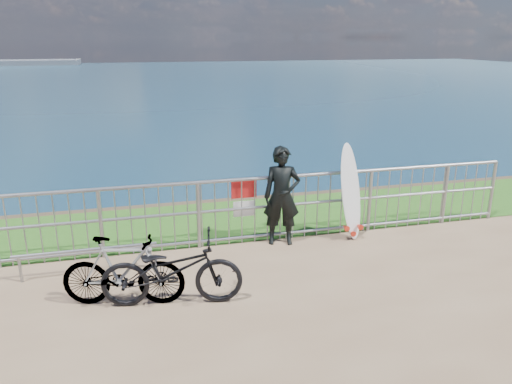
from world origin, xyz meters
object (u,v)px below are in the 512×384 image
object	(u,v)px
surfer	(282,196)
bicycle_near	(172,270)
bicycle_far	(123,271)
surfboard	(351,195)

from	to	relation	value
surfer	bicycle_near	distance (m)	2.50
bicycle_near	bicycle_far	bearing A→B (deg)	85.94
surfer	bicycle_near	world-z (taller)	surfer
bicycle_near	bicycle_far	xyz separation A→B (m)	(-0.60, 0.14, -0.00)
surfboard	bicycle_far	size ratio (longest dim) A/B	1.05
surfer	bicycle_near	bearing A→B (deg)	-126.91
bicycle_near	surfer	bearing A→B (deg)	-42.05
surfer	surfboard	xyz separation A→B (m)	(1.20, -0.04, -0.07)
surfer	surfboard	world-z (taller)	surfer
bicycle_near	bicycle_far	distance (m)	0.61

